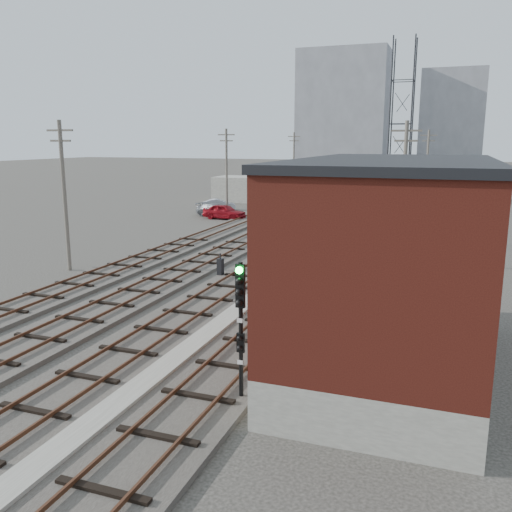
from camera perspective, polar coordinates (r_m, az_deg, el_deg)
The scene contains 23 objects.
ground at distance 67.72m, azimuth 11.84°, elevation 5.17°, with size 320.00×320.00×0.00m, color #282621.
track_right at distance 46.77m, azimuth 11.20°, elevation 2.34°, with size 3.20×90.00×0.39m.
track_mid_right at distance 47.51m, azimuth 6.42°, elevation 2.64°, with size 3.20×90.00×0.39m.
track_mid_left at distance 48.58m, azimuth 1.83°, elevation 2.92°, with size 3.20×90.00×0.39m.
track_left at distance 49.94m, azimuth -2.55°, elevation 3.16°, with size 3.20×90.00×0.39m.
platform_curb at distance 23.70m, azimuth -3.12°, elevation -6.87°, with size 0.90×28.00×0.26m, color gray.
brick_building at distance 19.17m, azimuth 13.97°, elevation -0.89°, with size 6.54×12.20×7.22m.
lattice_tower at distance 41.80m, azimuth 14.90°, elevation 11.23°, with size 1.60×1.60×15.00m.
utility_pole_left_a at distance 34.54m, azimuth -19.53°, elevation 6.36°, with size 1.80×0.24×9.00m.
utility_pole_left_b at distance 56.12m, azimuth -3.11°, elevation 8.95°, with size 1.80×0.24×9.00m.
utility_pole_left_c at distance 79.72m, azimuth 3.99°, elevation 9.85°, with size 1.80×0.24×9.00m.
utility_pole_right_a at distance 34.87m, azimuth 15.25°, elevation 6.68°, with size 1.80×0.24×9.00m.
utility_pole_right_b at distance 64.76m, azimuth 17.53°, elevation 8.83°, with size 1.80×0.24×9.00m.
apartment_left at distance 144.41m, azimuth 9.19°, elevation 14.75°, with size 22.00×14.00×30.00m, color gray.
apartment_right at distance 156.72m, azimuth 19.87°, elevation 13.25°, with size 16.00×12.00×26.00m, color gray.
shed_left at distance 71.54m, azimuth -0.98°, elevation 7.06°, with size 8.00×5.00×3.20m, color gray.
shed_right at distance 76.85m, azimuth 19.69°, elevation 7.01°, with size 6.00×6.00×4.00m, color gray.
signal_mast at distance 16.08m, azimuth -1.65°, elevation -6.79°, with size 0.40×0.42×4.37m.
switch_stand at distance 31.36m, azimuth -3.77°, elevation -1.18°, with size 0.35×0.35×1.36m.
site_trailer at distance 57.81m, azimuth 6.91°, elevation 5.64°, with size 7.43×5.00×2.88m.
car_red at distance 55.17m, azimuth -3.34°, elevation 4.68°, with size 1.80×4.46×1.52m, color maroon.
car_silver at distance 62.46m, azimuth -3.94°, elevation 5.42°, with size 1.35×3.87×1.27m, color #A6A7AE.
car_grey at distance 57.05m, azimuth -4.25°, elevation 4.84°, with size 1.92×4.72×1.37m, color slate.
Camera 1 is at (9.29, -6.63, 7.80)m, focal length 38.00 mm.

